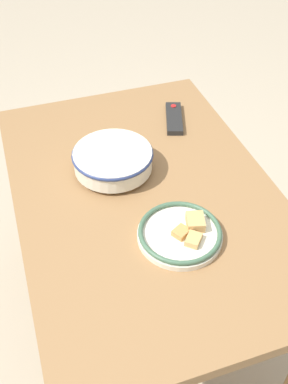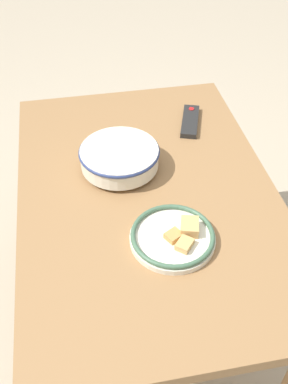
{
  "view_description": "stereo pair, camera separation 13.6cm",
  "coord_description": "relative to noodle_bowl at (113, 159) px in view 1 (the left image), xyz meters",
  "views": [
    {
      "loc": [
        0.99,
        -0.34,
        1.71
      ],
      "look_at": [
        0.05,
        -0.02,
        0.77
      ],
      "focal_mm": 42.0,
      "sensor_mm": 36.0,
      "label": 1
    },
    {
      "loc": [
        1.02,
        -0.2,
        1.71
      ],
      "look_at": [
        0.05,
        -0.02,
        0.77
      ],
      "focal_mm": 42.0,
      "sensor_mm": 36.0,
      "label": 2
    }
  ],
  "objects": [
    {
      "name": "noodle_bowl",
      "position": [
        0.0,
        0.0,
        0.0
      ],
      "size": [
        0.27,
        0.27,
        0.08
      ],
      "color": "silver",
      "rests_on": "dining_table"
    },
    {
      "name": "ground_plane",
      "position": [
        0.12,
        0.07,
        -0.78
      ],
      "size": [
        8.0,
        8.0,
        0.0
      ],
      "primitive_type": "plane",
      "color": "#B7A88E"
    },
    {
      "name": "food_plate",
      "position": [
        0.34,
        0.1,
        -0.03
      ],
      "size": [
        0.24,
        0.24,
        0.05
      ],
      "color": "silver",
      "rests_on": "dining_table"
    },
    {
      "name": "dining_table",
      "position": [
        0.12,
        0.07,
        -0.14
      ],
      "size": [
        1.22,
        0.81,
        0.73
      ],
      "color": "olive",
      "rests_on": "ground_plane"
    },
    {
      "name": "tv_remote",
      "position": [
        -0.21,
        0.3,
        -0.04
      ],
      "size": [
        0.2,
        0.12,
        0.02
      ],
      "rotation": [
        0.0,
        0.0,
        1.24
      ],
      "color": "black",
      "rests_on": "dining_table"
    }
  ]
}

